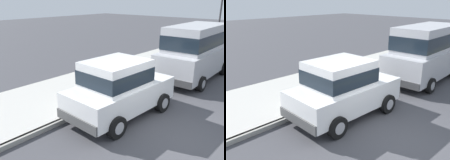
{
  "view_description": "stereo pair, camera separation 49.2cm",
  "coord_description": "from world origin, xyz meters",
  "views": [
    {
      "loc": [
        2.48,
        -5.62,
        3.7
      ],
      "look_at": [
        -3.14,
        0.73,
        0.85
      ],
      "focal_mm": 39.52,
      "sensor_mm": 36.0,
      "label": 1
    },
    {
      "loc": [
        2.83,
        -5.28,
        3.7
      ],
      "look_at": [
        -3.14,
        0.73,
        0.85
      ],
      "focal_mm": 39.52,
      "sensor_mm": 36.0,
      "label": 2
    }
  ],
  "objects": [
    {
      "name": "dog_grey",
      "position": [
        -4.52,
        1.58,
        0.43
      ],
      "size": [
        0.21,
        0.75,
        0.49
      ],
      "color": "#999691",
      "rests_on": "sidewalk"
    },
    {
      "name": "car_white_hatchback",
      "position": [
        -2.22,
        0.03,
        0.98
      ],
      "size": [
        2.04,
        3.85,
        1.88
      ],
      "color": "white",
      "rests_on": "ground"
    },
    {
      "name": "street_lamp",
      "position": [
        -3.55,
        12.5,
        2.91
      ],
      "size": [
        0.36,
        0.36,
        4.42
      ],
      "color": "#2D2D33",
      "rests_on": "sidewalk"
    },
    {
      "name": "curb",
      "position": [
        -3.2,
        0.0,
        0.07
      ],
      "size": [
        0.16,
        64.0,
        0.14
      ],
      "primitive_type": "cube",
      "color": "gray",
      "rests_on": "ground"
    },
    {
      "name": "car_silver_van",
      "position": [
        -2.11,
        5.45,
        1.39
      ],
      "size": [
        2.23,
        4.95,
        2.52
      ],
      "color": "#BCBCC1",
      "rests_on": "ground"
    },
    {
      "name": "sidewalk",
      "position": [
        -5.0,
        0.0,
        0.07
      ],
      "size": [
        3.6,
        64.0,
        0.14
      ],
      "primitive_type": "cube",
      "color": "#B7B5AD",
      "rests_on": "ground"
    },
    {
      "name": "ground_plane",
      "position": [
        0.0,
        0.0,
        0.0
      ],
      "size": [
        80.0,
        80.0,
        0.0
      ],
      "primitive_type": "plane",
      "color": "#424247"
    },
    {
      "name": "fire_hydrant",
      "position": [
        -3.65,
        5.53,
        0.48
      ],
      "size": [
        0.34,
        0.24,
        0.72
      ],
      "color": "gold",
      "rests_on": "sidewalk"
    }
  ]
}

